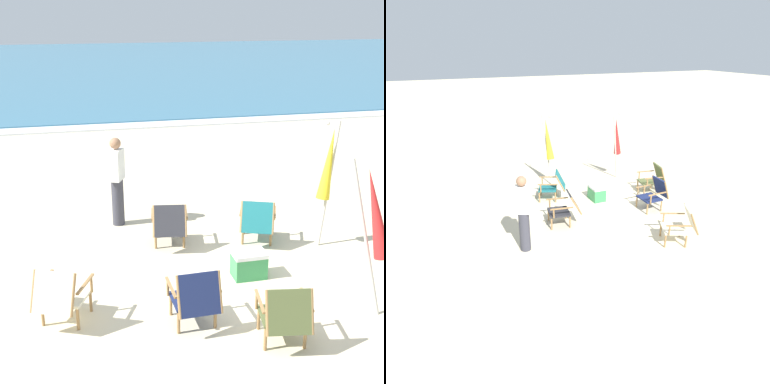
# 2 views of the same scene
# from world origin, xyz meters

# --- Properties ---
(ground_plane) EXTENTS (80.00, 80.00, 0.00)m
(ground_plane) POSITION_xyz_m (0.00, 0.00, 0.00)
(ground_plane) COLOR beige
(beach_chair_back_left) EXTENTS (0.81, 0.90, 0.79)m
(beach_chair_back_left) POSITION_xyz_m (0.86, 1.44, 0.43)
(beach_chair_back_left) COLOR #196066
(beach_chair_back_left) RESTS_ON ground
(beach_chair_far_center) EXTENTS (0.69, 0.84, 0.78)m
(beach_chair_far_center) POSITION_xyz_m (-0.59, 1.66, 0.42)
(beach_chair_far_center) COLOR #28282D
(beach_chair_far_center) RESTS_ON ground
(beach_chair_front_right) EXTENTS (0.61, 0.68, 0.82)m
(beach_chair_front_right) POSITION_xyz_m (-0.74, -0.74, 0.43)
(beach_chair_front_right) COLOR #19234C
(beach_chair_front_right) RESTS_ON ground
(beach_chair_back_right) EXTENTS (0.68, 0.76, 0.82)m
(beach_chair_back_right) POSITION_xyz_m (0.19, -1.35, 0.43)
(beach_chair_back_right) COLOR #515B33
(beach_chair_back_right) RESTS_ON ground
(beach_chair_mid_center) EXTENTS (0.81, 0.88, 0.81)m
(beach_chair_mid_center) POSITION_xyz_m (-2.35, -0.29, 0.43)
(beach_chair_mid_center) COLOR beige
(beach_chair_mid_center) RESTS_ON ground
(umbrella_furled_red) EXTENTS (0.53, 0.53, 2.07)m
(umbrella_furled_red) POSITION_xyz_m (1.53, -0.87, 1.35)
(umbrella_furled_red) COLOR #B7B2A8
(umbrella_furled_red) RESTS_ON ground
(umbrella_furled_yellow) EXTENTS (0.44, 0.36, 2.11)m
(umbrella_furled_yellow) POSITION_xyz_m (1.94, 1.20, 1.38)
(umbrella_furled_yellow) COLOR #B7B2A8
(umbrella_furled_yellow) RESTS_ON ground
(person_near_chairs) EXTENTS (0.33, 0.39, 1.63)m
(person_near_chairs) POSITION_xyz_m (-1.31, 2.85, 0.84)
(person_near_chairs) COLOR #383842
(person_near_chairs) RESTS_ON ground
(cooler_box) EXTENTS (0.49, 0.35, 0.40)m
(cooler_box) POSITION_xyz_m (0.35, 0.38, 0.20)
(cooler_box) COLOR #338C4C
(cooler_box) RESTS_ON ground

